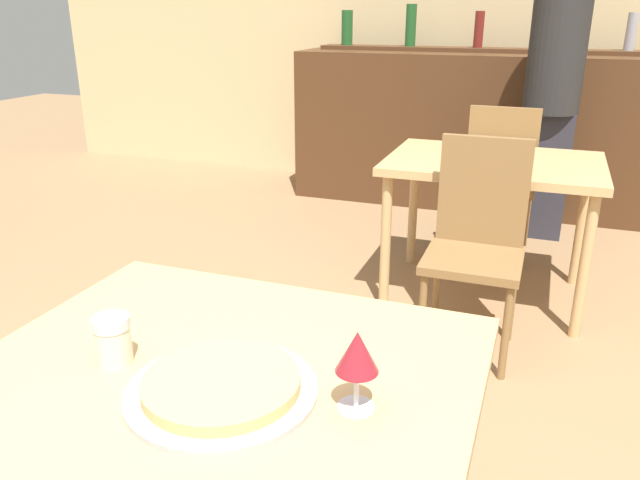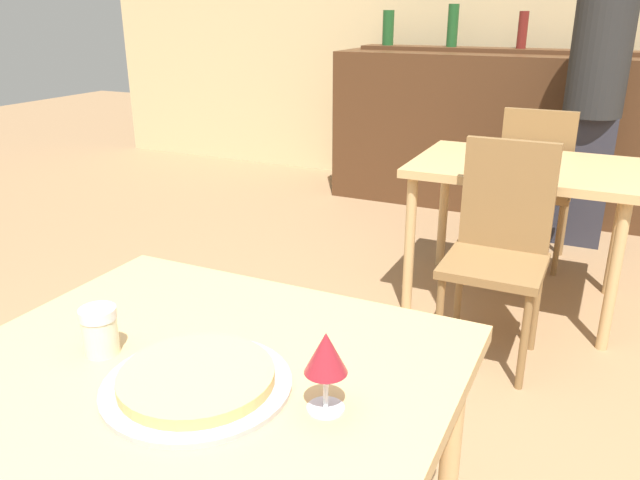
# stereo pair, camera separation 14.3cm
# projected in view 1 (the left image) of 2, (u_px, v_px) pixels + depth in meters

# --- Properties ---
(wall_back) EXTENTS (8.00, 0.05, 2.80)m
(wall_back) POSITION_uv_depth(u_px,v_px,m) (486.00, 12.00, 4.85)
(wall_back) COLOR #D1B784
(wall_back) RESTS_ON ground_plane
(dining_table_near) EXTENTS (1.04, 0.89, 0.74)m
(dining_table_near) POSITION_uv_depth(u_px,v_px,m) (218.00, 406.00, 1.29)
(dining_table_near) COLOR tan
(dining_table_near) RESTS_ON ground_plane
(dining_table_far) EXTENTS (1.03, 0.76, 0.73)m
(dining_table_far) POSITION_uv_depth(u_px,v_px,m) (493.00, 177.00, 3.10)
(dining_table_far) COLOR tan
(dining_table_far) RESTS_ON ground_plane
(bar_counter) EXTENTS (2.60, 0.56, 1.13)m
(bar_counter) POSITION_uv_depth(u_px,v_px,m) (468.00, 131.00, 4.70)
(bar_counter) COLOR #4C2D19
(bar_counter) RESTS_ON ground_plane
(bar_back_shelf) EXTENTS (2.39, 0.24, 0.35)m
(bar_back_shelf) POSITION_uv_depth(u_px,v_px,m) (472.00, 43.00, 4.62)
(bar_back_shelf) COLOR #4C2D19
(bar_back_shelf) RESTS_ON bar_counter
(chair_far_side_front) EXTENTS (0.40, 0.40, 0.93)m
(chair_far_side_front) POSITION_uv_depth(u_px,v_px,m) (477.00, 234.00, 2.66)
(chair_far_side_front) COLOR olive
(chair_far_side_front) RESTS_ON ground_plane
(chair_far_side_back) EXTENTS (0.40, 0.40, 0.93)m
(chair_far_side_back) POSITION_uv_depth(u_px,v_px,m) (501.00, 174.00, 3.62)
(chair_far_side_back) COLOR olive
(chair_far_side_back) RESTS_ON ground_plane
(pizza_tray) EXTENTS (0.37, 0.37, 0.04)m
(pizza_tray) POSITION_uv_depth(u_px,v_px,m) (222.00, 386.00, 1.19)
(pizza_tray) COLOR #A3A3A8
(pizza_tray) RESTS_ON dining_table_near
(cheese_shaker) EXTENTS (0.08, 0.08, 0.11)m
(cheese_shaker) POSITION_uv_depth(u_px,v_px,m) (113.00, 340.00, 1.28)
(cheese_shaker) COLOR beige
(cheese_shaker) RESTS_ON dining_table_near
(person_standing) EXTENTS (0.34, 0.34, 1.71)m
(person_standing) POSITION_uv_depth(u_px,v_px,m) (552.00, 95.00, 3.88)
(person_standing) COLOR #2D2D38
(person_standing) RESTS_ON ground_plane
(wine_glass) EXTENTS (0.08, 0.08, 0.16)m
(wine_glass) POSITION_uv_depth(u_px,v_px,m) (357.00, 354.00, 1.11)
(wine_glass) COLOR silver
(wine_glass) RESTS_ON dining_table_near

